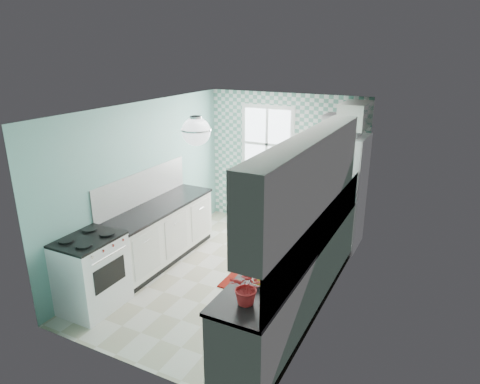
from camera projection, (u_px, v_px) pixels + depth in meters
The scene contains 26 objects.
floor at pixel (230, 275), 6.48m from camera, with size 3.00×4.40×0.02m, color beige.
ceiling at pixel (228, 107), 5.67m from camera, with size 3.00×4.40×0.02m, color white.
wall_back at pixel (285, 161), 7.94m from camera, with size 3.00×0.02×2.50m, color #72ABA2.
wall_front at pixel (123, 263), 4.21m from camera, with size 3.00×0.02×2.50m, color #72ABA2.
wall_left at pixel (145, 182), 6.72m from camera, with size 0.02×4.40×2.50m, color #72ABA2.
wall_right at pixel (333, 214), 5.43m from camera, with size 0.02×4.40×2.50m, color #72ABA2.
accent_wall at pixel (285, 162), 7.92m from camera, with size 3.00×0.01×2.50m, color #62A28F.
window at pixel (267, 144), 7.95m from camera, with size 1.04×0.05×1.44m.
backsplash_right at pixel (322, 229), 5.12m from camera, with size 0.02×3.60×0.51m, color white.
backsplash_left at pixel (143, 187), 6.67m from camera, with size 0.02×2.15×0.51m, color white.
upper_cabinets_right at pixel (308, 176), 4.79m from camera, with size 0.33×3.20×0.90m, color white.
upper_cabinet_fridge at pixel (356, 115), 6.74m from camera, with size 0.40×0.74×0.40m, color white.
ceiling_light at pixel (196, 131), 5.05m from camera, with size 0.34×0.34×0.35m.
base_cabinets_right at pixel (297, 279), 5.48m from camera, with size 0.60×3.60×0.90m, color white.
countertop_right at pixel (297, 245), 5.34m from camera, with size 0.63×3.60×0.04m, color black.
base_cabinets_left at pixel (161, 234), 6.78m from camera, with size 0.60×2.15×0.90m, color white.
countertop_left at pixel (160, 207), 6.63m from camera, with size 0.63×2.15×0.04m, color black.
fridge at pixel (338, 191), 7.22m from camera, with size 0.83×0.82×1.92m.
stove at pixel (91, 272), 5.52m from camera, with size 0.65×0.81×0.97m.
sink at pixel (321, 219), 6.13m from camera, with size 0.57×0.48×0.53m.
rug at pixel (258, 275), 6.44m from camera, with size 0.78×1.11×0.02m, color #701000.
dish_towel at pixel (301, 241), 6.48m from camera, with size 0.01×0.22×0.34m, color #50A6A5.
fruit_bowl at pixel (263, 282), 4.40m from camera, with size 0.24×0.24×0.06m, color white.
potted_plant at pixel (247, 287), 4.03m from camera, with size 0.32×0.28×0.36m, color red.
soap_bottle at pixel (330, 207), 6.33m from camera, with size 0.07×0.08×0.17m, color #ADC0D0.
microwave at pixel (343, 125), 6.86m from camera, with size 0.58×0.40×0.32m, color white.
Camera 1 is at (2.73, -5.04, 3.27)m, focal length 32.00 mm.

